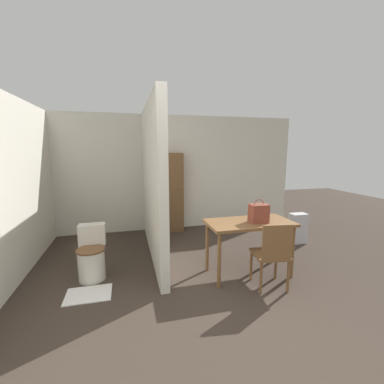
{
  "coord_description": "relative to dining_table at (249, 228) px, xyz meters",
  "views": [
    {
      "loc": [
        -0.97,
        -1.73,
        1.78
      ],
      "look_at": [
        -0.03,
        1.88,
        1.15
      ],
      "focal_mm": 24.0,
      "sensor_mm": 36.0,
      "label": 1
    }
  ],
  "objects": [
    {
      "name": "ground_plane",
      "position": [
        -0.68,
        -1.41,
        -0.68
      ],
      "size": [
        16.0,
        16.0,
        0.0
      ],
      "primitive_type": "plane",
      "color": "#382D26"
    },
    {
      "name": "wall_back",
      "position": [
        -0.68,
        2.49,
        0.57
      ],
      "size": [
        5.79,
        0.12,
        2.5
      ],
      "color": "beige",
      "rests_on": "ground_plane"
    },
    {
      "name": "wall_left",
      "position": [
        -3.14,
        0.51,
        0.57
      ],
      "size": [
        0.12,
        4.85,
        2.5
      ],
      "color": "beige",
      "rests_on": "ground_plane"
    },
    {
      "name": "partition_wall",
      "position": [
        -1.23,
        1.1,
        0.57
      ],
      "size": [
        0.12,
        2.67,
        2.5
      ],
      "color": "beige",
      "rests_on": "ground_plane"
    },
    {
      "name": "dining_table",
      "position": [
        0.0,
        0.0,
        0.0
      ],
      "size": [
        1.19,
        0.61,
        0.78
      ],
      "color": "brown",
      "rests_on": "ground_plane"
    },
    {
      "name": "wooden_chair",
      "position": [
        0.1,
        -0.44,
        -0.2
      ],
      "size": [
        0.47,
        0.47,
        0.89
      ],
      "rotation": [
        0.0,
        0.0,
        -0.13
      ],
      "color": "brown",
      "rests_on": "ground_plane"
    },
    {
      "name": "toilet",
      "position": [
        -2.15,
        0.46,
        -0.37
      ],
      "size": [
        0.38,
        0.52,
        0.72
      ],
      "color": "silver",
      "rests_on": "ground_plane"
    },
    {
      "name": "handbag",
      "position": [
        0.1,
        -0.07,
        0.23
      ],
      "size": [
        0.24,
        0.17,
        0.33
      ],
      "color": "brown",
      "rests_on": "dining_table"
    },
    {
      "name": "wooden_cabinet",
      "position": [
        -0.73,
        2.25,
        0.17
      ],
      "size": [
        0.52,
        0.34,
        1.69
      ],
      "color": "brown",
      "rests_on": "ground_plane"
    },
    {
      "name": "bath_mat",
      "position": [
        -2.15,
        -0.01,
        -0.68
      ],
      "size": [
        0.54,
        0.39,
        0.01
      ],
      "color": "silver",
      "rests_on": "ground_plane"
    },
    {
      "name": "space_heater",
      "position": [
        1.48,
        0.89,
        -0.39
      ],
      "size": [
        0.31,
        0.19,
        0.57
      ],
      "color": "#BCBCC1",
      "rests_on": "ground_plane"
    }
  ]
}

